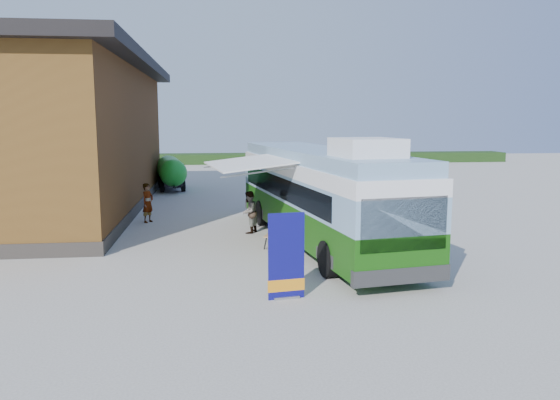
{
  "coord_description": "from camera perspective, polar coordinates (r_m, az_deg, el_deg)",
  "views": [
    {
      "loc": [
        -2.72,
        -18.22,
        4.52
      ],
      "look_at": [
        -0.24,
        2.62,
        1.4
      ],
      "focal_mm": 35.0,
      "sensor_mm": 36.0,
      "label": 1
    }
  ],
  "objects": [
    {
      "name": "bus",
      "position": [
        19.88,
        4.14,
        0.86
      ],
      "size": [
        4.69,
        13.2,
        3.98
      ],
      "rotation": [
        0.0,
        0.0,
        0.15
      ],
      "color": "#226010",
      "rests_on": "ground"
    },
    {
      "name": "slurry_tanker",
      "position": [
        35.86,
        -11.33,
        2.99
      ],
      "size": [
        2.26,
        5.62,
        2.09
      ],
      "rotation": [
        0.0,
        0.0,
        0.16
      ],
      "color": "green",
      "rests_on": "ground"
    },
    {
      "name": "ground",
      "position": [
        18.97,
        1.65,
        -5.33
      ],
      "size": [
        100.0,
        100.0,
        0.0
      ],
      "primitive_type": "plane",
      "color": "#BCB7AD",
      "rests_on": "ground"
    },
    {
      "name": "awning",
      "position": [
        19.71,
        -2.54,
        3.71
      ],
      "size": [
        3.51,
        4.95,
        0.54
      ],
      "rotation": [
        0.0,
        0.0,
        0.15
      ],
      "color": "white",
      "rests_on": "ground"
    },
    {
      "name": "person_a",
      "position": [
        24.68,
        -13.65,
        -0.29
      ],
      "size": [
        0.69,
        0.76,
        1.74
      ],
      "primitive_type": "imported",
      "rotation": [
        0.0,
        0.0,
        1.01
      ],
      "color": "#999999",
      "rests_on": "ground"
    },
    {
      "name": "hedge",
      "position": [
        57.38,
        4.0,
        4.42
      ],
      "size": [
        40.0,
        3.0,
        1.0
      ],
      "primitive_type": "cube",
      "color": "#264419",
      "rests_on": "ground"
    },
    {
      "name": "barn",
      "position": [
        29.29,
        -22.32,
        6.01
      ],
      "size": [
        9.6,
        21.2,
        7.5
      ],
      "color": "brown",
      "rests_on": "ground"
    },
    {
      "name": "picnic_table",
      "position": [
        19.4,
        0.64,
        -3.26
      ],
      "size": [
        1.68,
        1.58,
        0.78
      ],
      "rotation": [
        0.0,
        0.0,
        -0.32
      ],
      "color": "tan",
      "rests_on": "ground"
    },
    {
      "name": "banner",
      "position": [
        13.81,
        0.66,
        -6.71
      ],
      "size": [
        0.96,
        0.28,
        2.22
      ],
      "rotation": [
        0.0,
        0.0,
        0.15
      ],
      "color": "#0E0D63",
      "rests_on": "ground"
    },
    {
      "name": "person_b",
      "position": [
        21.77,
        -3.26,
        -1.28
      ],
      "size": [
        0.96,
        1.03,
        1.69
      ],
      "primitive_type": "imported",
      "rotation": [
        0.0,
        0.0,
        -2.08
      ],
      "color": "#999999",
      "rests_on": "ground"
    }
  ]
}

